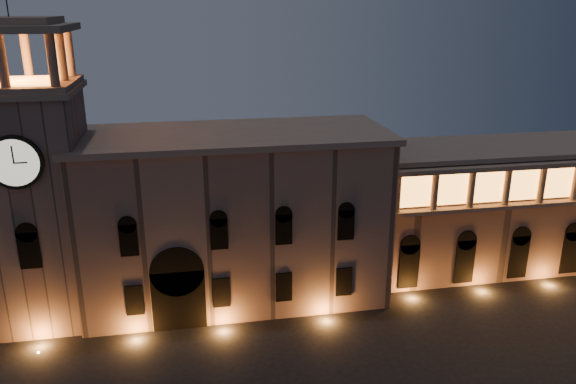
# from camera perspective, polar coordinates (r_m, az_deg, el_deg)

# --- Properties ---
(government_building) EXTENTS (30.80, 12.80, 17.60)m
(government_building) POSITION_cam_1_polar(r_m,az_deg,el_deg) (57.62, -5.48, -2.53)
(government_building) COLOR #7C5D51
(government_building) RESTS_ON ground
(clock_tower) EXTENTS (9.80, 9.80, 32.40)m
(clock_tower) POSITION_cam_1_polar(r_m,az_deg,el_deg) (57.07, -24.25, -0.37)
(clock_tower) COLOR #7C5D51
(clock_tower) RESTS_ON ground
(colonnade_wing) EXTENTS (40.60, 11.50, 14.50)m
(colonnade_wing) POSITION_cam_1_polar(r_m,az_deg,el_deg) (71.11, 22.88, -1.06)
(colonnade_wing) COLOR brown
(colonnade_wing) RESTS_ON ground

